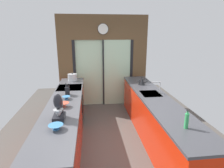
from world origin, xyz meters
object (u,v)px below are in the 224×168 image
(stock_pot, at_px, (72,77))
(kettle, at_px, (142,81))
(mixing_bowl_near, at_px, (56,127))
(stand_mixer, at_px, (59,110))
(mixing_bowl_far, at_px, (66,98))
(knife_block, at_px, (67,91))
(oven_range, at_px, (71,105))
(soap_bottle, at_px, (187,121))
(mixing_bowl_mid, at_px, (64,105))

(stock_pot, xyz_separation_m, kettle, (1.78, -0.62, -0.00))
(mixing_bowl_near, bearing_deg, kettle, 49.66)
(stand_mixer, bearing_deg, mixing_bowl_far, 90.00)
(mixing_bowl_far, xyz_separation_m, knife_block, (-0.00, 0.25, 0.06))
(oven_range, xyz_separation_m, mixing_bowl_far, (0.02, -0.85, 0.50))
(knife_block, xyz_separation_m, soap_bottle, (1.78, -1.65, 0.02))
(mixing_bowl_mid, bearing_deg, mixing_bowl_near, -90.00)
(mixing_bowl_mid, relative_size, soap_bottle, 0.73)
(mixing_bowl_near, distance_m, stand_mixer, 0.32)
(oven_range, bearing_deg, soap_bottle, -51.32)
(mixing_bowl_near, bearing_deg, mixing_bowl_far, 90.00)
(mixing_bowl_near, distance_m, knife_block, 1.47)
(mixing_bowl_far, distance_m, stock_pot, 1.50)
(oven_range, bearing_deg, kettle, 0.83)
(soap_bottle, bearing_deg, stand_mixer, 165.07)
(mixing_bowl_near, relative_size, mixing_bowl_mid, 1.03)
(oven_range, xyz_separation_m, mixing_bowl_mid, (0.02, -1.26, 0.51))
(oven_range, distance_m, mixing_bowl_near, 2.13)
(knife_block, xyz_separation_m, stock_pot, (0.00, 1.25, -0.00))
(stand_mixer, xyz_separation_m, soap_bottle, (1.78, -0.47, -0.05))
(soap_bottle, bearing_deg, kettle, 89.95)
(stand_mixer, height_order, stock_pot, stand_mixer)
(knife_block, relative_size, kettle, 0.98)
(oven_range, relative_size, mixing_bowl_mid, 4.68)
(kettle, bearing_deg, soap_bottle, -90.05)
(mixing_bowl_near, bearing_deg, oven_range, 90.51)
(stock_pot, distance_m, soap_bottle, 3.40)
(kettle, bearing_deg, mixing_bowl_near, -130.34)
(mixing_bowl_far, distance_m, knife_block, 0.26)
(knife_block, relative_size, soap_bottle, 0.97)
(knife_block, height_order, stock_pot, knife_block)
(knife_block, bearing_deg, mixing_bowl_near, -90.00)
(knife_block, distance_m, stock_pot, 1.25)
(knife_block, height_order, kettle, knife_block)
(stand_mixer, bearing_deg, soap_bottle, -14.93)
(mixing_bowl_near, relative_size, stand_mixer, 0.48)
(stock_pot, bearing_deg, mixing_bowl_mid, -90.00)
(stand_mixer, bearing_deg, oven_range, 90.60)
(kettle, height_order, soap_bottle, soap_bottle)
(kettle, bearing_deg, stand_mixer, -134.75)
(stand_mixer, height_order, kettle, stand_mixer)
(stock_pot, relative_size, soap_bottle, 0.93)
(mixing_bowl_mid, bearing_deg, oven_range, 90.84)
(mixing_bowl_near, xyz_separation_m, knife_block, (-0.00, 1.47, 0.06))
(stock_pot, bearing_deg, oven_range, -91.63)
(oven_range, relative_size, soap_bottle, 3.42)
(mixing_bowl_mid, bearing_deg, stand_mixer, -90.00)
(stand_mixer, relative_size, stock_pot, 1.68)
(mixing_bowl_mid, height_order, soap_bottle, soap_bottle)
(mixing_bowl_far, relative_size, knife_block, 0.62)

